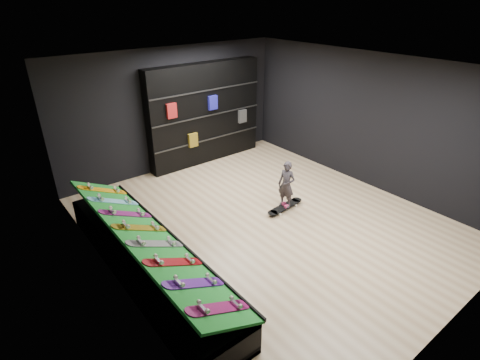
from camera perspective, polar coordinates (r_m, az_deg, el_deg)
floor at (r=7.56m, az=3.94°, el=-6.26°), size 6.00×7.00×0.01m
ceiling at (r=6.45m, az=4.80°, el=16.74°), size 6.00×7.00×0.01m
wall_back at (r=9.58m, az=-10.14°, el=10.51°), size 6.00×0.02×3.00m
wall_front at (r=5.19m, az=31.60°, el=-7.94°), size 6.00×0.02×3.00m
wall_left at (r=5.49m, az=-19.58°, el=-3.36°), size 0.02×7.00×3.00m
wall_right at (r=9.06m, az=18.66°, el=8.59°), size 0.02×7.00×3.00m
display_rack at (r=6.29m, az=-13.94°, el=-12.04°), size 0.90×4.50×0.50m
turf_ramp at (r=6.03m, az=-13.99°, el=-8.45°), size 0.92×4.50×0.46m
back_shelving at (r=9.89m, az=-5.36°, el=10.02°), size 3.22×0.38×2.57m
floor_skateboard at (r=7.96m, az=6.87°, el=-4.21°), size 1.00×0.30×0.09m
child at (r=7.79m, az=7.01°, el=-2.01°), size 0.22×0.26×0.60m
display_board_0 at (r=4.72m, az=-3.24°, el=-18.89°), size 0.93×0.22×0.50m
display_board_1 at (r=5.05m, az=-6.95°, el=-15.34°), size 0.93×0.22×0.50m
display_board_2 at (r=5.42m, az=-10.08°, el=-12.20°), size 0.93×0.22×0.50m
display_board_3 at (r=5.82m, az=-12.73°, el=-9.44°), size 0.93×0.22×0.50m
display_board_4 at (r=6.23m, az=-15.00°, el=-7.03°), size 0.93×0.22×0.50m
display_board_5 at (r=6.67m, az=-16.96°, el=-4.92°), size 0.93×0.22×0.50m
display_board_6 at (r=7.12m, az=-18.67°, el=-3.07°), size 0.93×0.22×0.50m
display_board_7 at (r=7.58m, az=-20.17°, el=-1.44°), size 0.93×0.22×0.50m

